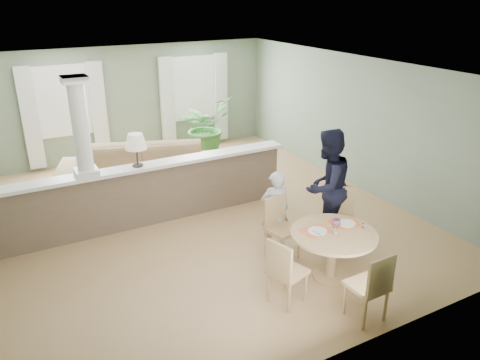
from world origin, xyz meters
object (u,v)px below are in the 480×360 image
houseplant (205,126)px  chair_far_boy (280,224)px  child_person (275,211)px  man_person (327,186)px  dining_table (333,242)px  chair_far_man (342,215)px  chair_near (372,284)px  chair_side (284,270)px  sofa (142,172)px

houseplant → chair_far_boy: (-1.05, -5.03, -0.19)m
child_person → man_person: 0.94m
dining_table → chair_far_man: (0.70, 0.64, -0.03)m
chair_far_boy → chair_near: bearing=-96.1°
chair_far_man → chair_far_boy: bearing=-165.9°
child_person → man_person: size_ratio=0.69×
chair_far_boy → chair_side: 1.25m
sofa → chair_near: chair_near is taller
dining_table → chair_near: bearing=-101.3°
sofa → child_person: child_person is taller
sofa → man_person: man_person is taller
chair_far_boy → man_person: man_person is taller
dining_table → man_person: bearing=57.7°
chair_side → man_person: (1.56, 1.16, 0.43)m
sofa → dining_table: size_ratio=2.67×
chair_far_man → houseplant: bearing=117.8°
houseplant → sofa: bearing=-142.5°
chair_far_man → chair_near: (-0.90, -1.63, -0.02)m
chair_near → chair_side: size_ratio=1.02×
dining_table → sofa: bearing=109.1°
chair_far_boy → chair_near: chair_near is taller
sofa → chair_near: size_ratio=3.34×
chair_near → houseplant: bearing=-99.2°
sofa → chair_far_man: 4.21m
houseplant → chair_side: 6.34m
chair_far_man → chair_side: 1.85m
dining_table → chair_far_man: 0.95m
chair_far_man → man_person: size_ratio=0.53×
child_person → chair_far_boy: bearing=88.7°
sofa → chair_far_boy: chair_far_boy is taller
chair_far_boy → man_person: bearing=-5.0°
sofa → chair_far_man: chair_far_man is taller
child_person → houseplant: bearing=-88.7°
chair_far_man → sofa: bearing=149.0°
dining_table → man_person: (0.61, 0.97, 0.37)m
sofa → dining_table: bearing=-51.3°
houseplant → dining_table: bearing=-97.0°
chair_near → man_person: (0.81, 1.96, 0.41)m
dining_table → child_person: 1.16m
houseplant → dining_table: 5.97m
chair_far_boy → chair_far_man: (1.02, -0.25, 0.02)m
chair_near → child_person: (-0.06, 2.12, 0.12)m
sofa → chair_side: size_ratio=3.41×
chair_side → child_person: bearing=-44.5°
chair_side → dining_table: bearing=-95.5°
chair_near → man_person: 2.17m
dining_table → man_person: size_ratio=0.64×
chair_far_boy → chair_near: (0.12, -1.89, 0.00)m
chair_side → child_person: (0.69, 1.31, 0.13)m
chair_far_man → chair_near: size_ratio=1.03×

